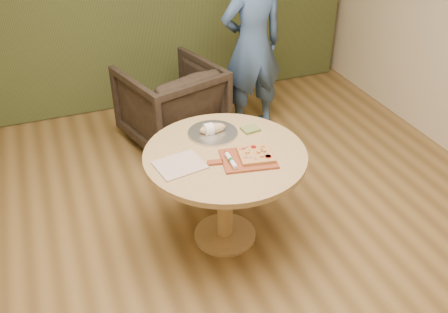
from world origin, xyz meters
TOP-DOWN VIEW (x-y plane):
  - room_shell at (0.00, 0.00)m, footprint 5.04×6.04m
  - pedestal_table at (0.09, 0.48)m, footprint 1.11×1.11m
  - pizza_paddle at (0.18, 0.35)m, footprint 0.47×0.34m
  - flatbread_pizza at (0.25, 0.35)m, footprint 0.26×0.26m
  - cutlery_roll at (0.07, 0.34)m, footprint 0.03×0.20m
  - newspaper at (-0.24, 0.44)m, footprint 0.34×0.30m
  - serving_tray at (0.09, 0.75)m, footprint 0.36×0.36m
  - bread_roll at (0.08, 0.75)m, footprint 0.19×0.09m
  - green_packet at (0.36, 0.69)m, footprint 0.13×0.11m
  - armchair at (0.12, 1.99)m, footprint 1.01×0.98m
  - person_standing at (0.93, 1.95)m, footprint 0.66×0.45m

SIDE VIEW (x-z plane):
  - armchair at x=0.12m, z-range 0.00..0.85m
  - pedestal_table at x=0.09m, z-range 0.23..0.98m
  - newspaper at x=-0.24m, z-range 0.75..0.76m
  - serving_tray at x=0.09m, z-range 0.75..0.77m
  - pizza_paddle at x=0.18m, z-range 0.75..0.77m
  - green_packet at x=0.36m, z-range 0.75..0.77m
  - flatbread_pizza at x=0.25m, z-range 0.76..0.79m
  - cutlery_roll at x=0.07m, z-range 0.76..0.80m
  - bread_roll at x=0.08m, z-range 0.75..0.84m
  - person_standing at x=0.93m, z-range 0.00..1.74m
  - room_shell at x=0.00m, z-range -0.02..2.82m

